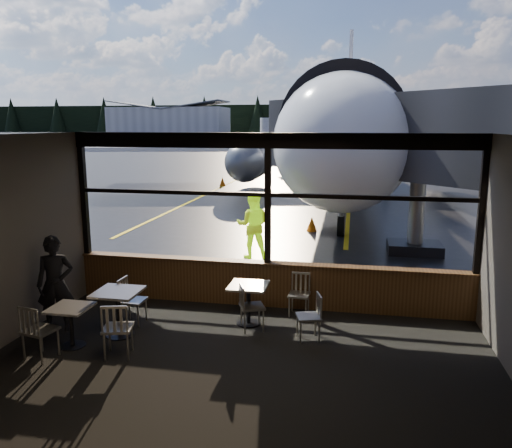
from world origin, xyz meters
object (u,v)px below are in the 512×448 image
(chair_mid_w, at_px, (133,301))
(cafe_table_left, at_px, (72,327))
(airliner, at_px, (349,86))
(chair_near_n, at_px, (299,295))
(chair_near_w, at_px, (252,307))
(cone_nose, at_px, (312,224))
(chair_mid_s, at_px, (118,329))
(ground_crew, at_px, (253,225))
(passenger, at_px, (55,284))
(cone_wing, at_px, (222,181))
(jet_bridge, at_px, (423,168))
(chair_near_e, at_px, (308,317))
(cafe_table_near, at_px, (248,304))
(cafe_table_mid, at_px, (119,313))
(chair_left_s, at_px, (40,331))

(chair_mid_w, bearing_deg, cafe_table_left, -26.35)
(airliner, relative_size, chair_near_n, 45.21)
(chair_near_w, xyz_separation_m, cone_nose, (0.35, 8.72, -0.18))
(chair_near_w, xyz_separation_m, chair_mid_s, (-1.89, -1.43, 0.03))
(ground_crew, bearing_deg, passenger, 56.95)
(ground_crew, xyz_separation_m, cone_wing, (-5.05, 15.84, -0.66))
(chair_mid_w, relative_size, cone_wing, 1.70)
(cone_nose, bearing_deg, jet_bridge, -30.78)
(cone_nose, distance_m, cone_wing, 13.62)
(chair_near_e, height_order, passenger, passenger)
(cafe_table_near, relative_size, chair_mid_s, 0.82)
(cafe_table_near, xyz_separation_m, chair_mid_s, (-1.78, -1.67, 0.08))
(cafe_table_left, relative_size, ground_crew, 0.38)
(passenger, bearing_deg, cone_wing, 73.08)
(chair_mid_s, bearing_deg, passenger, 139.92)
(jet_bridge, relative_size, chair_near_n, 13.31)
(cone_wing, bearing_deg, cafe_table_near, -73.91)
(airliner, bearing_deg, cone_nose, -94.76)
(cafe_table_left, relative_size, cone_nose, 1.38)
(ground_crew, height_order, cone_wing, ground_crew)
(chair_near_w, bearing_deg, cafe_table_left, -89.66)
(chair_mid_w, distance_m, cone_wing, 21.24)
(cafe_table_near, relative_size, chair_near_e, 0.93)
(chair_near_n, height_order, cone_wing, chair_near_n)
(jet_bridge, height_order, cafe_table_near, jet_bridge)
(cafe_table_left, distance_m, chair_near_e, 3.98)
(cafe_table_mid, bearing_deg, cone_nose, 74.68)
(ground_crew, bearing_deg, chair_left_s, 63.27)
(cafe_table_near, relative_size, cafe_table_left, 1.09)
(cafe_table_near, relative_size, cone_wing, 1.48)
(chair_mid_s, bearing_deg, chair_near_w, 22.62)
(chair_near_w, xyz_separation_m, passenger, (-3.43, -0.68, 0.44))
(chair_near_w, relative_size, passenger, 0.50)
(chair_mid_s, distance_m, ground_crew, 6.43)
(airliner, xyz_separation_m, chair_mid_w, (-3.49, -20.91, -5.29))
(chair_near_w, distance_m, cone_wing, 21.61)
(chair_near_e, bearing_deg, chair_left_s, 93.49)
(chair_near_e, height_order, chair_mid_w, chair_mid_w)
(jet_bridge, xyz_separation_m, cafe_table_mid, (-5.90, -7.45, -2.00))
(chair_near_n, distance_m, cone_wing, 21.03)
(chair_mid_s, xyz_separation_m, passenger, (-1.54, 0.74, 0.40))
(chair_near_e, xyz_separation_m, chair_near_w, (-1.03, 0.24, 0.02))
(chair_mid_w, height_order, cone_wing, chair_mid_w)
(ground_crew, bearing_deg, chair_near_w, 91.86)
(cone_nose, bearing_deg, chair_mid_w, -106.20)
(jet_bridge, distance_m, cafe_table_mid, 9.71)
(chair_near_e, xyz_separation_m, ground_crew, (-2.02, 5.16, 0.51))
(cafe_table_mid, relative_size, chair_left_s, 0.89)
(chair_mid_s, bearing_deg, jet_bridge, 41.43)
(cafe_table_near, height_order, chair_near_n, chair_near_n)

